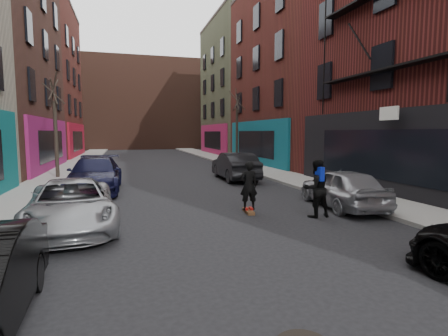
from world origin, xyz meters
TOP-DOWN VIEW (x-y plane):
  - sidewalk_left at (-6.25, 30.00)m, footprint 2.50×84.00m
  - sidewalk_right at (6.25, 30.00)m, footprint 2.50×84.00m
  - buildings_right at (13.50, 16.00)m, footprint 12.00×56.00m
  - building_far at (0.00, 56.00)m, footprint 40.00×10.00m
  - tree_left_far at (-6.20, 18.00)m, footprint 2.00×2.00m
  - tree_right_far at (6.20, 24.00)m, footprint 2.00×2.00m
  - parked_left_far at (-3.99, 6.92)m, footprint 2.69×4.97m
  - parked_left_end at (-3.85, 13.07)m, footprint 2.25×5.26m
  - parked_right_far at (4.60, 7.29)m, footprint 2.01×4.17m
  - parked_right_end at (3.20, 15.10)m, footprint 1.68×4.60m
  - skateboard at (1.22, 7.42)m, footprint 0.29×0.82m
  - skateboarder at (1.22, 7.42)m, footprint 0.61×0.43m
  - pedestrian at (3.00, 6.32)m, footprint 0.89×0.71m

SIDE VIEW (x-z plane):
  - skateboard at x=1.22m, z-range 0.00..0.10m
  - sidewalk_left at x=-6.25m, z-range 0.00..0.13m
  - sidewalk_right at x=6.25m, z-range 0.00..0.13m
  - parked_left_far at x=-3.99m, z-range 0.00..1.32m
  - parked_right_far at x=4.60m, z-range 0.00..1.37m
  - parked_right_end at x=3.20m, z-range 0.00..1.51m
  - parked_left_end at x=-3.85m, z-range 0.00..1.51m
  - skateboarder at x=1.22m, z-range 0.10..1.68m
  - pedestrian at x=3.00m, z-range 0.01..1.78m
  - tree_left_far at x=-6.20m, z-range 0.13..6.63m
  - tree_right_far at x=6.20m, z-range 0.13..6.93m
  - building_far at x=0.00m, z-range 0.00..14.00m
  - buildings_right at x=13.50m, z-range 0.00..16.00m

